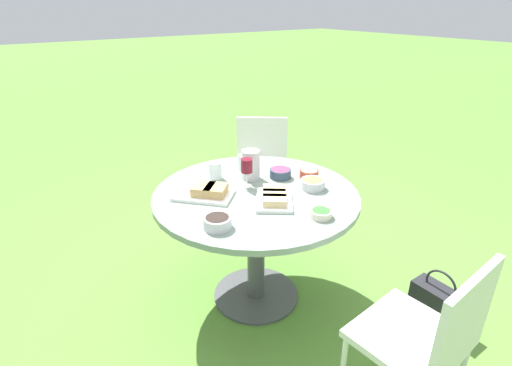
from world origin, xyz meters
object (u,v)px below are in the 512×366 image
chair_near_right (261,162)px  water_pitcher (251,165)px  wine_glass (247,167)px  chair_near_left (429,334)px  handbag (436,304)px  dining_table (256,212)px

chair_near_right → water_pitcher: size_ratio=4.79×
chair_near_right → wine_glass: bearing=138.6°
chair_near_left → handbag: (0.30, -0.66, -0.40)m
chair_near_left → water_pitcher: (1.31, -0.01, 0.34)m
chair_near_left → wine_glass: wine_glass is taller
dining_table → wine_glass: bearing=-0.1°
dining_table → water_pitcher: bearing=-26.5°
chair_near_left → water_pitcher: size_ratio=4.79×
chair_near_left → handbag: 0.83m
dining_table → chair_near_left: 1.13m
chair_near_left → chair_near_right: size_ratio=1.00×
chair_near_right → water_pitcher: bearing=139.2°
water_pitcher → wine_glass: (-0.09, 0.09, 0.04)m
chair_near_right → wine_glass: 1.09m
chair_near_left → wine_glass: bearing=4.0°
chair_near_left → handbag: chair_near_left is taller
chair_near_right → water_pitcher: (-0.68, 0.59, 0.34)m
chair_near_left → chair_near_right: bearing=-16.6°
wine_glass → chair_near_right: bearing=-41.4°
chair_near_left → chair_near_right: same height
chair_near_left → chair_near_right: 2.08m
chair_near_right → wine_glass: size_ratio=4.94×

